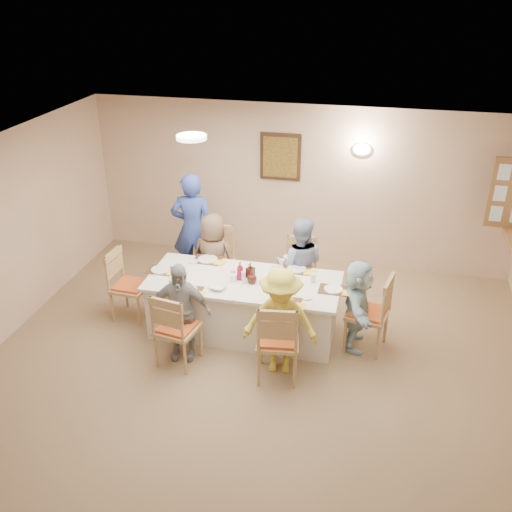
% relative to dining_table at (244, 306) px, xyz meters
% --- Properties ---
extents(ground, '(7.00, 7.00, 0.00)m').
position_rel_dining_table_xyz_m(ground, '(0.33, -1.28, -0.38)').
color(ground, '#7D624A').
extents(room_walls, '(7.00, 7.00, 7.00)m').
position_rel_dining_table_xyz_m(room_walls, '(0.33, -1.28, 1.13)').
color(room_walls, '#D0AA8A').
rests_on(room_walls, ground).
extents(wall_picture, '(0.62, 0.05, 0.72)m').
position_rel_dining_table_xyz_m(wall_picture, '(0.03, 2.18, 1.32)').
color(wall_picture, '#432917').
rests_on(wall_picture, room_walls).
extents(wall_sconce, '(0.26, 0.09, 0.18)m').
position_rel_dining_table_xyz_m(wall_sconce, '(1.23, 2.16, 1.52)').
color(wall_sconce, white).
rests_on(wall_sconce, room_walls).
extents(ceiling_light, '(0.36, 0.36, 0.05)m').
position_rel_dining_table_xyz_m(ceiling_light, '(-0.67, 0.22, 2.09)').
color(ceiling_light, white).
rests_on(ceiling_light, room_walls).
extents(shutter_door, '(0.55, 0.04, 1.00)m').
position_rel_dining_table_xyz_m(shutter_door, '(3.28, 1.88, 1.12)').
color(shutter_door, olive).
rests_on(shutter_door, room_walls).
extents(dining_table, '(2.41, 1.02, 0.76)m').
position_rel_dining_table_xyz_m(dining_table, '(0.00, 0.00, 0.00)').
color(dining_table, white).
rests_on(dining_table, ground).
extents(chair_back_left, '(0.54, 0.54, 1.02)m').
position_rel_dining_table_xyz_m(chair_back_left, '(-0.60, 0.80, 0.13)').
color(chair_back_left, tan).
rests_on(chair_back_left, ground).
extents(chair_back_right, '(0.52, 0.52, 0.98)m').
position_rel_dining_table_xyz_m(chair_back_right, '(0.60, 0.80, 0.11)').
color(chair_back_right, tan).
rests_on(chair_back_right, ground).
extents(chair_front_left, '(0.54, 0.54, 0.98)m').
position_rel_dining_table_xyz_m(chair_front_left, '(-0.60, -0.80, 0.11)').
color(chair_front_left, tan).
rests_on(chair_front_left, ground).
extents(chair_front_right, '(0.55, 0.55, 1.03)m').
position_rel_dining_table_xyz_m(chair_front_right, '(0.60, -0.80, 0.13)').
color(chair_front_right, tan).
rests_on(chair_front_right, ground).
extents(chair_left_end, '(0.49, 0.49, 0.97)m').
position_rel_dining_table_xyz_m(chair_left_end, '(-1.55, 0.00, 0.11)').
color(chair_left_end, tan).
rests_on(chair_left_end, ground).
extents(chair_right_end, '(0.58, 0.58, 1.02)m').
position_rel_dining_table_xyz_m(chair_right_end, '(1.55, 0.00, 0.13)').
color(chair_right_end, tan).
rests_on(chair_right_end, ground).
extents(diner_back_left, '(0.72, 0.54, 1.31)m').
position_rel_dining_table_xyz_m(diner_back_left, '(-0.60, 0.68, 0.27)').
color(diner_back_left, brown).
rests_on(diner_back_left, ground).
extents(diner_back_right, '(0.75, 0.63, 1.37)m').
position_rel_dining_table_xyz_m(diner_back_right, '(0.60, 0.68, 0.30)').
color(diner_back_right, '#8796B8').
rests_on(diner_back_right, ground).
extents(diner_front_left, '(0.81, 0.49, 1.26)m').
position_rel_dining_table_xyz_m(diner_front_left, '(-0.60, -0.68, 0.25)').
color(diner_front_left, gray).
rests_on(diner_front_left, ground).
extents(diner_front_right, '(0.94, 0.63, 1.32)m').
position_rel_dining_table_xyz_m(diner_front_right, '(0.60, -0.68, 0.28)').
color(diner_front_right, gold).
rests_on(diner_front_right, ground).
extents(diner_right_end, '(1.12, 0.44, 1.18)m').
position_rel_dining_table_xyz_m(diner_right_end, '(1.42, 0.00, 0.21)').
color(diner_right_end, silver).
rests_on(diner_right_end, ground).
extents(caregiver, '(0.77, 0.63, 1.70)m').
position_rel_dining_table_xyz_m(caregiver, '(-1.05, 1.15, 0.47)').
color(caregiver, '#3149A5').
rests_on(caregiver, ground).
extents(placemat_fl, '(0.37, 0.27, 0.01)m').
position_rel_dining_table_xyz_m(placemat_fl, '(-0.60, -0.42, 0.38)').
color(placemat_fl, '#472B19').
rests_on(placemat_fl, dining_table).
extents(plate_fl, '(0.26, 0.26, 0.02)m').
position_rel_dining_table_xyz_m(plate_fl, '(-0.60, -0.42, 0.39)').
color(plate_fl, white).
rests_on(plate_fl, dining_table).
extents(napkin_fl, '(0.13, 0.13, 0.01)m').
position_rel_dining_table_xyz_m(napkin_fl, '(-0.42, -0.47, 0.39)').
color(napkin_fl, yellow).
rests_on(napkin_fl, dining_table).
extents(placemat_fr, '(0.38, 0.28, 0.01)m').
position_rel_dining_table_xyz_m(placemat_fr, '(0.60, -0.42, 0.38)').
color(placemat_fr, '#472B19').
rests_on(placemat_fr, dining_table).
extents(plate_fr, '(0.23, 0.23, 0.01)m').
position_rel_dining_table_xyz_m(plate_fr, '(0.60, -0.42, 0.39)').
color(plate_fr, white).
rests_on(plate_fr, dining_table).
extents(napkin_fr, '(0.14, 0.14, 0.01)m').
position_rel_dining_table_xyz_m(napkin_fr, '(0.78, -0.47, 0.39)').
color(napkin_fr, yellow).
rests_on(napkin_fr, dining_table).
extents(placemat_bl, '(0.37, 0.28, 0.01)m').
position_rel_dining_table_xyz_m(placemat_bl, '(-0.60, 0.42, 0.38)').
color(placemat_bl, '#472B19').
rests_on(placemat_bl, dining_table).
extents(plate_bl, '(0.26, 0.26, 0.02)m').
position_rel_dining_table_xyz_m(plate_bl, '(-0.60, 0.42, 0.39)').
color(plate_bl, white).
rests_on(plate_bl, dining_table).
extents(napkin_bl, '(0.14, 0.14, 0.01)m').
position_rel_dining_table_xyz_m(napkin_bl, '(-0.42, 0.37, 0.39)').
color(napkin_bl, yellow).
rests_on(napkin_bl, dining_table).
extents(placemat_br, '(0.37, 0.27, 0.01)m').
position_rel_dining_table_xyz_m(placemat_br, '(0.60, 0.42, 0.38)').
color(placemat_br, '#472B19').
rests_on(placemat_br, dining_table).
extents(plate_br, '(0.25, 0.25, 0.02)m').
position_rel_dining_table_xyz_m(plate_br, '(0.60, 0.42, 0.39)').
color(plate_br, white).
rests_on(plate_br, dining_table).
extents(napkin_br, '(0.15, 0.15, 0.01)m').
position_rel_dining_table_xyz_m(napkin_br, '(0.78, 0.37, 0.39)').
color(napkin_br, yellow).
rests_on(napkin_br, dining_table).
extents(placemat_le, '(0.34, 0.25, 0.01)m').
position_rel_dining_table_xyz_m(placemat_le, '(-1.10, 0.00, 0.38)').
color(placemat_le, '#472B19').
rests_on(placemat_le, dining_table).
extents(plate_le, '(0.25, 0.25, 0.02)m').
position_rel_dining_table_xyz_m(plate_le, '(-1.10, 0.00, 0.39)').
color(plate_le, white).
rests_on(plate_le, dining_table).
extents(napkin_le, '(0.13, 0.13, 0.01)m').
position_rel_dining_table_xyz_m(napkin_le, '(-0.92, -0.05, 0.39)').
color(napkin_le, yellow).
rests_on(napkin_le, dining_table).
extents(placemat_re, '(0.35, 0.26, 0.01)m').
position_rel_dining_table_xyz_m(placemat_re, '(1.12, 0.00, 0.38)').
color(placemat_re, '#472B19').
rests_on(placemat_re, dining_table).
extents(plate_re, '(0.23, 0.23, 0.01)m').
position_rel_dining_table_xyz_m(plate_re, '(1.12, 0.00, 0.39)').
color(plate_re, white).
rests_on(plate_re, dining_table).
extents(napkin_re, '(0.13, 0.13, 0.01)m').
position_rel_dining_table_xyz_m(napkin_re, '(1.30, -0.05, 0.39)').
color(napkin_re, yellow).
rests_on(napkin_re, dining_table).
extents(teacup_a, '(0.20, 0.20, 0.09)m').
position_rel_dining_table_xyz_m(teacup_a, '(-0.80, -0.32, 0.42)').
color(teacup_a, white).
rests_on(teacup_a, dining_table).
extents(teacup_b, '(0.13, 0.13, 0.08)m').
position_rel_dining_table_xyz_m(teacup_b, '(0.39, 0.51, 0.42)').
color(teacup_b, white).
rests_on(teacup_b, dining_table).
extents(bowl_a, '(0.31, 0.31, 0.05)m').
position_rel_dining_table_xyz_m(bowl_a, '(-0.25, -0.28, 0.40)').
color(bowl_a, white).
rests_on(bowl_a, dining_table).
extents(bowl_b, '(0.21, 0.21, 0.06)m').
position_rel_dining_table_xyz_m(bowl_b, '(0.36, 0.27, 0.41)').
color(bowl_b, white).
rests_on(bowl_b, dining_table).
extents(condiment_ketchup, '(0.11, 0.11, 0.24)m').
position_rel_dining_table_xyz_m(condiment_ketchup, '(-0.05, 0.01, 0.50)').
color(condiment_ketchup, maroon).
rests_on(condiment_ketchup, dining_table).
extents(condiment_brown, '(0.15, 0.15, 0.20)m').
position_rel_dining_table_xyz_m(condiment_brown, '(0.07, 0.08, 0.48)').
color(condiment_brown, '#38160F').
rests_on(condiment_brown, dining_table).
extents(condiment_malt, '(0.14, 0.14, 0.16)m').
position_rel_dining_table_xyz_m(condiment_malt, '(0.12, -0.05, 0.46)').
color(condiment_malt, '#38160F').
rests_on(condiment_malt, dining_table).
extents(drinking_glass, '(0.06, 0.06, 0.10)m').
position_rel_dining_table_xyz_m(drinking_glass, '(-0.15, 0.05, 0.44)').
color(drinking_glass, silver).
rests_on(drinking_glass, dining_table).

